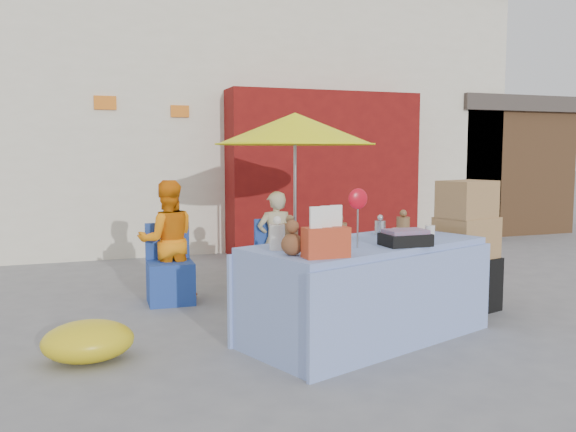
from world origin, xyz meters
name	(u,v)px	position (x,y,z in m)	size (l,w,h in m)	color
ground	(284,335)	(0.00, 0.00, 0.00)	(80.00, 80.00, 0.00)	slate
backdrop	(183,79)	(0.52, 7.52, 3.10)	(14.00, 8.00, 7.80)	silver
market_table	(365,289)	(0.63, -0.32, 0.44)	(2.42, 1.70, 1.33)	#7B93C6
chair_left	(170,279)	(-0.76, 1.53, 0.26)	(0.50, 0.49, 0.85)	#213F98
chair_right	(279,272)	(0.49, 1.53, 0.26)	(0.50, 0.49, 0.85)	#213F98
vendor_orange	(167,240)	(-0.76, 1.67, 0.66)	(0.64, 0.50, 1.32)	orange
vendor_beige	(275,241)	(0.49, 1.67, 0.59)	(0.43, 0.28, 1.18)	tan
umbrella	(295,129)	(0.79, 1.82, 1.89)	(1.90, 1.90, 2.09)	gray
box_stack	(466,251)	(2.04, 0.17, 0.62)	(0.72, 0.64, 1.34)	black
tarp_bundle	(88,341)	(-1.67, -0.12, 0.16)	(0.71, 0.56, 0.32)	gold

